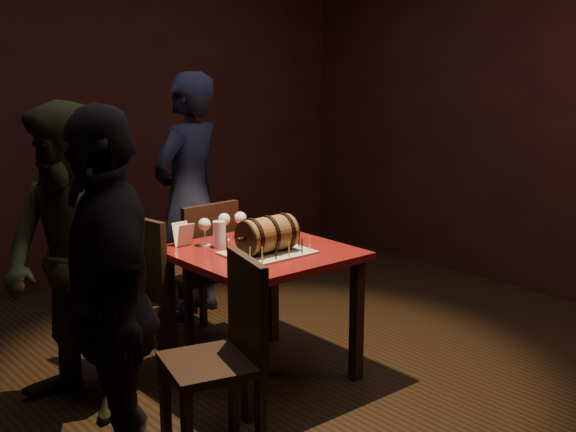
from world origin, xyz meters
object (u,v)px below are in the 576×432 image
at_px(wine_glass_left, 205,226).
at_px(wine_glass_right, 240,219).
at_px(person_left_front, 109,307).
at_px(wine_glass_mid, 224,221).
at_px(pint_of_ale, 219,235).
at_px(chair_left_rear, 129,292).
at_px(person_back, 189,197).
at_px(chair_back, 202,265).
at_px(person_left_rear, 72,264).
at_px(pub_table, 261,269).
at_px(barrel_cake, 267,234).
at_px(chair_left_front, 227,346).

distance_m(wine_glass_left, wine_glass_right, 0.26).
relative_size(wine_glass_right, person_left_front, 0.10).
distance_m(wine_glass_mid, pint_of_ale, 0.17).
bearing_deg(wine_glass_right, pint_of_ale, -157.12).
height_order(chair_left_rear, person_back, person_back).
xyz_separation_m(chair_back, person_left_front, (-1.17, -1.11, 0.29)).
bearing_deg(wine_glass_right, person_left_rear, -178.11).
height_order(pint_of_ale, person_back, person_back).
height_order(wine_glass_mid, person_left_front, person_left_front).
relative_size(wine_glass_mid, chair_left_rear, 0.17).
bearing_deg(wine_glass_right, person_left_front, -147.41).
bearing_deg(wine_glass_mid, pub_table, -84.79).
relative_size(chair_back, person_back, 0.54).
bearing_deg(pub_table, wine_glass_right, 76.59).
xyz_separation_m(wine_glass_left, pint_of_ale, (0.05, -0.08, -0.05)).
relative_size(pub_table, wine_glass_mid, 5.59).
bearing_deg(person_left_front, chair_left_rear, 166.76).
distance_m(barrel_cake, person_left_rear, 1.03).
xyz_separation_m(chair_back, chair_left_rear, (-0.60, -0.18, 0.00)).
bearing_deg(person_left_rear, chair_left_front, 5.46).
height_order(barrel_cake, person_left_front, person_left_front).
height_order(pub_table, person_back, person_back).
height_order(wine_glass_mid, person_left_rear, person_left_rear).
height_order(chair_left_front, person_left_rear, person_left_rear).
xyz_separation_m(wine_glass_mid, chair_back, (0.03, 0.29, -0.34)).
distance_m(wine_glass_left, pint_of_ale, 0.10).
bearing_deg(person_left_rear, barrel_cake, 51.78).
distance_m(wine_glass_left, wine_glass_mid, 0.17).
bearing_deg(wine_glass_right, wine_glass_left, -177.88).
height_order(pub_table, wine_glass_left, wine_glass_left).
bearing_deg(chair_left_front, person_back, 62.71).
distance_m(wine_glass_right, person_left_rear, 1.06).
bearing_deg(chair_left_front, wine_glass_mid, 55.42).
height_order(barrel_cake, chair_back, barrel_cake).
relative_size(pub_table, person_left_rear, 0.56).
bearing_deg(person_back, barrel_cake, 57.54).
bearing_deg(chair_left_rear, pint_of_ale, -26.89).
xyz_separation_m(wine_glass_left, person_back, (0.43, 0.85, -0.01)).
distance_m(chair_back, chair_left_front, 1.32).
bearing_deg(wine_glass_left, chair_back, 59.83).
height_order(wine_glass_left, pint_of_ale, wine_glass_left).
distance_m(wine_glass_left, person_back, 0.95).
relative_size(chair_left_rear, chair_left_front, 1.00).
distance_m(pub_table, chair_back, 0.62).
bearing_deg(person_left_front, chair_left_front, 102.38).
relative_size(wine_glass_right, chair_left_rear, 0.17).
height_order(wine_glass_left, wine_glass_mid, same).
xyz_separation_m(wine_glass_mid, chair_left_rear, (-0.57, 0.11, -0.34)).
distance_m(chair_back, person_back, 0.66).
xyz_separation_m(chair_back, person_back, (0.24, 0.52, 0.33)).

